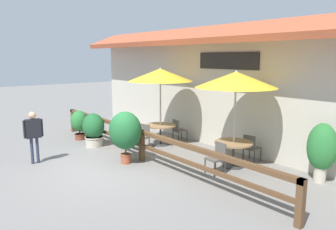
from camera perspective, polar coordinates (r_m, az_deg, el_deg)
The scene contains 16 objects.
ground_plane at distance 9.61m, azimuth -9.79°, elevation -9.04°, with size 60.00×60.00×0.00m, color slate.
building_facade at distance 11.68m, azimuth 7.79°, elevation 5.27°, with size 14.28×1.49×4.23m.
patio_railing at distance 9.94m, azimuth -4.61°, elevation -4.10°, with size 10.40×0.14×0.95m.
patio_umbrella_near at distance 11.49m, azimuth -1.35°, elevation 6.98°, with size 2.27×2.27×2.76m.
dining_table_near at distance 11.75m, azimuth -1.31°, elevation -2.39°, with size 1.10×1.10×0.73m.
chair_near_streetside at distance 11.30m, azimuth -4.44°, elevation -3.58°, with size 0.48×0.48×0.84m.
chair_near_wallside at distance 12.23m, azimuth 1.85°, elevation -2.51°, with size 0.47×0.47×0.84m.
patio_umbrella_middle at distance 9.27m, azimuth 11.76°, elevation 6.04°, with size 2.27×2.27×2.76m.
dining_table_middle at distance 9.59m, azimuth 11.35°, elevation -5.45°, with size 1.10×1.10×0.73m.
chair_middle_streetside at distance 9.03m, azimuth 8.53°, elevation -7.17°, with size 0.45×0.45×0.84m.
chair_middle_wallside at distance 10.18m, azimuth 14.29°, elevation -5.40°, with size 0.47×0.47×0.84m.
potted_plant_entrance_palm at distance 12.91m, azimuth -15.18°, elevation -1.25°, with size 0.71×0.64×1.12m.
potted_plant_corner_fern at distance 11.83m, azimuth -12.84°, elevation -2.40°, with size 0.83×0.74×1.18m.
potted_plant_small_flowering at distance 9.69m, azimuth -7.44°, elevation -2.82°, with size 1.03×0.93×1.56m.
potted_plant_tall_tropical at distance 9.03m, azimuth 25.22°, elevation -5.32°, with size 0.73×0.66×1.52m.
pedestrian at distance 10.38m, azimuth -22.40°, elevation -2.50°, with size 0.24×0.55×1.56m.
Camera 1 is at (7.97, -4.38, 3.12)m, focal length 35.00 mm.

